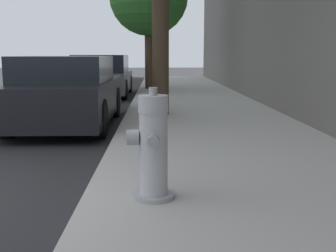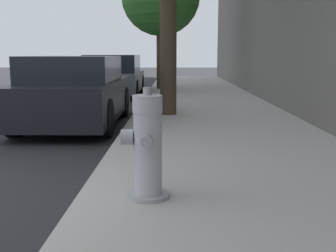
% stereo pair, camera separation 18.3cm
% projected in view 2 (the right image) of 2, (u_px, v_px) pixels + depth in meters
% --- Properties ---
extents(sidewalk_slab, '(3.19, 40.00, 0.16)m').
position_uv_depth(sidewalk_slab, '(268.00, 212.00, 3.44)').
color(sidewalk_slab, '#A8A59E').
rests_on(sidewalk_slab, ground_plane).
extents(fire_hydrant, '(0.40, 0.40, 0.93)m').
position_uv_depth(fire_hydrant, '(147.00, 148.00, 3.49)').
color(fire_hydrant, '#97979C').
rests_on(fire_hydrant, sidewalk_slab).
extents(parked_car_near, '(1.70, 3.81, 1.31)m').
position_uv_depth(parked_car_near, '(75.00, 92.00, 7.93)').
color(parked_car_near, black).
rests_on(parked_car_near, ground_plane).
extents(parked_car_mid, '(1.77, 3.83, 1.32)m').
position_uv_depth(parked_car_mid, '(114.00, 76.00, 13.76)').
color(parked_car_mid, '#4C5156').
rests_on(parked_car_mid, ground_plane).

